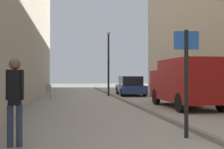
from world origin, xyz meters
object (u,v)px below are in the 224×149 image
Objects in this scene: parked_car at (130,86)px; cafe_chair_near_window at (50,91)px; delivery_van at (186,82)px; lamp_post at (108,59)px; pedestrian_main_foreground at (15,96)px; street_sign_post at (186,74)px.

cafe_chair_near_window is (-5.89, -2.96, -0.17)m from parked_car.
delivery_van is 8.46m from lamp_post.
parked_car is 0.90× the size of lamp_post.
lamp_post is at bearing 108.11° from delivery_van.
cafe_chair_near_window is (-4.07, -2.06, -2.18)m from lamp_post.
delivery_van is at bearing -3.57° from cafe_chair_near_window.
pedestrian_main_foreground reaches higher than parked_car.
delivery_van is 1.89× the size of street_sign_post.
delivery_van is 6.71m from street_sign_post.
pedestrian_main_foreground is at bearing -105.93° from lamp_post.
street_sign_post is 2.77× the size of cafe_chair_near_window.
street_sign_post is at bearing -94.38° from parked_car.
lamp_post is at bearing -103.27° from pedestrian_main_foreground.
pedestrian_main_foreground is 12.32m from cafe_chair_near_window.
cafe_chair_near_window is at bearing 138.84° from delivery_van.
delivery_van is 1.03× the size of lamp_post.
delivery_van is 8.89m from parked_car.
cafe_chair_near_window is at bearing -150.12° from parked_car.
lamp_post reaches higher than cafe_chair_near_window.
pedestrian_main_foreground is 15.04m from lamp_post.
pedestrian_main_foreground is 0.38× the size of delivery_van.
street_sign_post is at bearing -90.71° from lamp_post.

